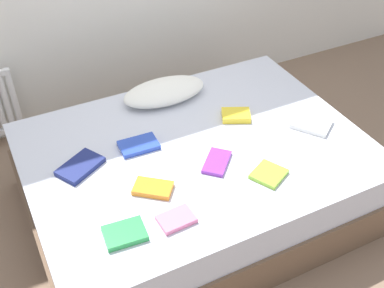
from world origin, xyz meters
TOP-DOWN VIEW (x-y plane):
  - ground_plane at (0.00, 0.00)m, footprint 8.00×8.00m
  - bed at (0.00, 0.00)m, footprint 2.00×1.50m
  - pillow at (0.04, 0.54)m, footprint 0.56×0.29m
  - textbook_orange at (-0.37, -0.23)m, footprint 0.23×0.22m
  - textbook_green at (-0.61, -0.45)m, footprint 0.21×0.16m
  - textbook_blue at (-0.30, 0.14)m, footprint 0.23×0.16m
  - textbook_lime at (0.24, -0.41)m, footprint 0.23×0.22m
  - textbook_white at (0.73, -0.14)m, footprint 0.28×0.29m
  - textbook_yellow at (0.35, 0.14)m, footprint 0.22×0.19m
  - textbook_pink at (-0.35, -0.48)m, footprint 0.18×0.13m
  - textbook_navy at (-0.66, 0.11)m, footprint 0.29×0.26m
  - textbook_purple at (0.04, -0.19)m, footprint 0.24×0.24m

SIDE VIEW (x-z plane):
  - ground_plane at x=0.00m, z-range 0.00..0.00m
  - bed at x=0.00m, z-range 0.00..0.50m
  - textbook_purple at x=0.04m, z-range 0.50..0.52m
  - textbook_lime at x=0.24m, z-range 0.50..0.52m
  - textbook_pink at x=-0.35m, z-range 0.50..0.53m
  - textbook_white at x=0.73m, z-range 0.50..0.53m
  - textbook_blue at x=-0.30m, z-range 0.50..0.53m
  - textbook_orange at x=-0.37m, z-range 0.50..0.53m
  - textbook_navy at x=-0.66m, z-range 0.50..0.53m
  - textbook_green at x=-0.61m, z-range 0.50..0.53m
  - textbook_yellow at x=0.35m, z-range 0.50..0.54m
  - pillow at x=0.04m, z-range 0.50..0.62m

